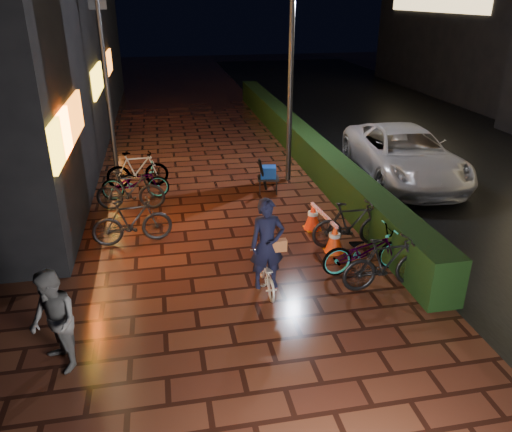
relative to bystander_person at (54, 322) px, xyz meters
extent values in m
plane|color=#381911|center=(3.24, 2.23, -0.83)|extent=(80.00, 80.00, 0.00)
cube|color=black|center=(12.24, 7.23, -0.82)|extent=(11.00, 60.00, 0.01)
cube|color=black|center=(6.54, 10.23, -0.33)|extent=(0.70, 20.00, 1.00)
imported|color=#545356|center=(0.00, 0.00, 0.00)|extent=(0.95, 1.01, 1.65)
imported|color=#B9B9BE|center=(8.95, 7.00, -0.05)|extent=(3.03, 5.75, 1.54)
cube|color=yellow|center=(-0.21, 3.73, 1.77)|extent=(0.08, 2.00, 0.90)
cube|color=orange|center=(-0.21, 5.23, 1.77)|extent=(0.08, 3.00, 0.90)
cube|color=yellow|center=(-0.21, 11.23, 1.77)|extent=(0.08, 2.80, 0.90)
cube|color=orange|center=(-0.21, 16.23, 1.77)|extent=(0.08, 2.20, 0.90)
cylinder|color=black|center=(5.48, 7.57, 2.02)|extent=(0.18, 0.18, 5.69)
cylinder|color=black|center=(0.28, 9.11, 1.72)|extent=(0.15, 0.15, 5.10)
cube|color=black|center=(0.28, 9.11, 4.18)|extent=(0.50, 0.13, 0.34)
imported|color=white|center=(3.51, 1.59, -0.48)|extent=(0.48, 1.33, 0.70)
imported|color=black|center=(3.52, 1.49, 0.19)|extent=(0.65, 0.43, 1.78)
cube|color=#995129|center=(3.72, 1.47, 0.15)|extent=(0.31, 0.14, 0.23)
cone|color=#FF3C0D|center=(5.31, 2.79, -0.49)|extent=(0.42, 0.42, 0.66)
cone|color=#F92E0D|center=(5.19, 4.02, -0.49)|extent=(0.42, 0.42, 0.66)
cube|color=orange|center=(5.31, 2.79, -0.81)|extent=(0.39, 0.39, 0.03)
cube|color=orange|center=(5.19, 4.02, -0.81)|extent=(0.39, 0.39, 0.03)
cube|color=#B90A0B|center=(5.25, 3.40, -0.20)|extent=(0.21, 1.42, 0.07)
cube|color=black|center=(4.64, 6.61, -0.39)|extent=(0.67, 0.59, 0.04)
cylinder|color=black|center=(4.38, 6.46, -0.62)|extent=(0.04, 0.04, 0.41)
cylinder|color=black|center=(4.84, 6.37, -0.62)|extent=(0.04, 0.04, 0.41)
cylinder|color=black|center=(4.45, 6.84, -0.62)|extent=(0.04, 0.04, 0.41)
cylinder|color=black|center=(4.91, 6.76, -0.62)|extent=(0.04, 0.04, 0.41)
cube|color=#0B3297|center=(4.64, 6.61, -0.21)|extent=(0.49, 0.44, 0.32)
cylinder|color=black|center=(4.46, 6.48, -0.23)|extent=(0.35, 0.37, 1.04)
imported|color=black|center=(0.94, 6.84, -0.34)|extent=(1.84, 0.65, 0.97)
imported|color=black|center=(0.84, 6.08, -0.29)|extent=(1.84, 0.72, 1.07)
imported|color=black|center=(0.95, 4.07, -0.29)|extent=(1.83, 0.70, 1.07)
imported|color=black|center=(0.98, 7.78, -0.29)|extent=(1.82, 0.62, 1.07)
imported|color=black|center=(5.79, 1.19, -0.29)|extent=(1.81, 0.58, 1.07)
imported|color=black|center=(5.75, 2.98, -0.29)|extent=(1.80, 0.56, 1.07)
imported|color=black|center=(5.63, 1.86, -0.34)|extent=(1.88, 0.76, 0.97)
camera|label=1|loc=(1.77, -6.49, 4.39)|focal=35.00mm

